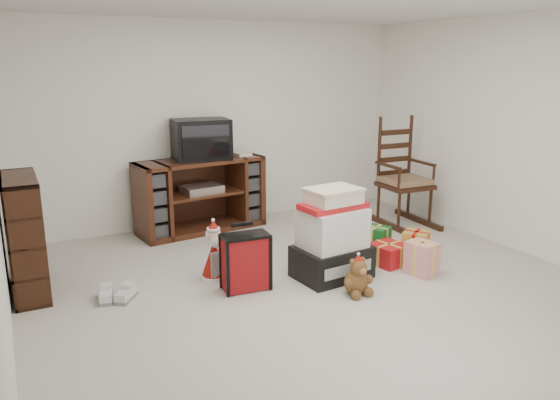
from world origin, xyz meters
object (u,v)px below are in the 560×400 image
Objects in this scene: gift_pile at (332,240)px; crt_television at (201,139)px; tv_stand at (201,195)px; red_suitcase at (246,262)px; sneaker_pair at (116,295)px; gift_cluster at (393,249)px; rocking_chair at (401,186)px; santa_figurine at (328,240)px; bookshelf at (25,238)px; teddy_bear at (357,278)px; mrs_claus_figurine at (214,256)px.

crt_television is (-0.58, 2.01, 0.74)m from gift_pile.
tv_stand is 2.59× the size of red_suitcase.
sneaker_pair is 2.75m from gift_cluster.
santa_figurine is (-1.56, -0.78, -0.24)m from rocking_chair.
bookshelf reaches higher than santa_figurine.
bookshelf reaches higher than gift_cluster.
rocking_chair is 4.17× the size of teddy_bear.
tv_stand is at bearing 161.91° from rocking_chair.
santa_figurine is 0.90× the size of crt_television.
gift_cluster is at bearing -28.02° from santa_figurine.
mrs_claus_figurine reaches higher than teddy_bear.
rocking_chair is (4.34, 0.20, -0.03)m from bookshelf.
teddy_bear is 0.36× the size of gift_cluster.
teddy_bear is (2.58, -1.38, -0.36)m from bookshelf.
teddy_bear is at bearing -42.97° from mrs_claus_figurine.
tv_stand reaches higher than santa_figurine.
tv_stand is 2.51m from rocking_chair.
gift_cluster is (2.72, -0.36, 0.10)m from sneaker_pair.
santa_figurine is at bearing -151.06° from rocking_chair.
sneaker_pair is (-1.10, 0.30, -0.22)m from red_suitcase.
sneaker_pair is at bearing 172.46° from gift_cluster.
santa_figurine is at bearing 18.14° from red_suitcase.
rocking_chair is 2.80m from red_suitcase.
crt_television is (0.28, 1.91, 0.85)m from red_suitcase.
crt_television reaches higher than gift_pile.
tv_stand reaches higher than mrs_claus_figurine.
bookshelf is at bearing 151.83° from teddy_bear.
mrs_claus_figurine is 0.96m from sneaker_pair.
red_suitcase is 1.16m from sneaker_pair.
rocking_chair reaches higher than gift_pile.
tv_stand is 2.26m from bookshelf.
bookshelf is 1.72× the size of red_suitcase.
teddy_bear is 0.90× the size of sneaker_pair.
tv_stand is 2.58× the size of santa_figurine.
rocking_chair is 2.08m from gift_pile.
gift_pile is (2.60, -0.94, -0.13)m from bookshelf.
crt_television is at bearing 27.94° from bookshelf.
red_suitcase is at bearing -155.80° from rocking_chair.
gift_pile is at bearing -2.22° from red_suitcase.
crt_television is at bearing 85.93° from red_suitcase.
santa_figurine is 1.66× the size of sneaker_pair.
bookshelf is (-1.99, -1.08, 0.07)m from tv_stand.
red_suitcase is at bearing 178.02° from gift_cluster.
tv_stand is at bearing 115.44° from santa_figurine.
crt_television is at bearing -18.75° from tv_stand.
gift_pile is 0.42m from santa_figurine.
gift_cluster is at bearing 31.53° from teddy_bear.
red_suitcase is 1.07m from santa_figurine.
teddy_bear is (-0.02, -0.44, -0.23)m from gift_pile.
mrs_claus_figurine is at bearing 137.03° from teddy_bear.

